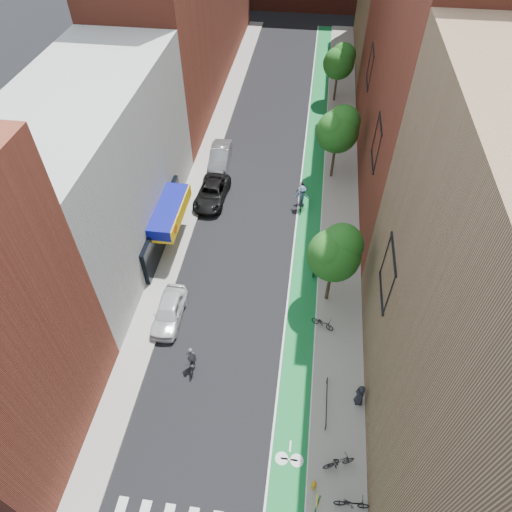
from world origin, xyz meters
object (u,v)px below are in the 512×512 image
at_px(cyclist_lead, 192,362).
at_px(cyclist_lane_far, 301,199).
at_px(parked_car_black, 212,193).
at_px(pedestrian, 360,395).
at_px(parked_car_white, 169,311).
at_px(fire_hydrant, 314,485).
at_px(cyclist_lane_near, 316,261).
at_px(cyclist_lane_mid, 302,195).
at_px(parked_car_silver, 220,156).

xyz_separation_m(cyclist_lead, cyclist_lane_far, (5.47, 15.78, 0.32)).
xyz_separation_m(parked_car_black, pedestrian, (11.89, -16.79, 0.24)).
bearing_deg(cyclist_lead, pedestrian, 166.01).
distance_m(parked_car_white, pedestrian, 12.95).
relative_size(cyclist_lane_far, fire_hydrant, 3.02).
bearing_deg(parked_car_black, cyclist_lane_near, -34.91).
relative_size(cyclist_lane_near, cyclist_lane_far, 1.01).
distance_m(parked_car_white, cyclist_lane_near, 10.84).
bearing_deg(cyclist_lane_near, cyclist_lane_mid, -70.77).
bearing_deg(pedestrian, cyclist_lane_mid, -176.16).
bearing_deg(parked_car_black, pedestrian, -52.18).
height_order(parked_car_silver, cyclist_lane_mid, cyclist_lane_mid).
xyz_separation_m(parked_car_black, cyclist_lane_near, (8.99, -6.88, 0.22)).
height_order(cyclist_lane_far, pedestrian, cyclist_lane_far).
bearing_deg(cyclist_lead, cyclist_lane_near, -136.35).
bearing_deg(cyclist_lane_near, parked_car_silver, -44.43).
xyz_separation_m(parked_car_black, fire_hydrant, (9.59, -21.72, -0.18)).
distance_m(parked_car_silver, pedestrian, 25.22).
bearing_deg(parked_car_silver, fire_hydrant, -72.14).
bearing_deg(cyclist_lane_far, parked_car_silver, -39.66).
relative_size(parked_car_silver, cyclist_lane_near, 2.17).
height_order(cyclist_lane_mid, pedestrian, cyclist_lane_mid).
distance_m(parked_car_black, cyclist_lane_mid, 7.54).
relative_size(parked_car_white, fire_hydrant, 5.92).
relative_size(cyclist_lane_mid, cyclist_lane_far, 0.93).
relative_size(parked_car_white, pedestrian, 2.66).
height_order(parked_car_white, pedestrian, pedestrian).
bearing_deg(cyclist_lane_mid, cyclist_lane_near, 88.35).
bearing_deg(cyclist_lane_mid, parked_car_black, -7.65).
bearing_deg(parked_car_silver, cyclist_lane_far, -36.62).
bearing_deg(cyclist_lead, parked_car_silver, -92.12).
xyz_separation_m(cyclist_lead, fire_hydrant, (7.57, -5.89, -0.12)).
bearing_deg(pedestrian, cyclist_lead, -105.81).
height_order(parked_car_white, cyclist_lane_far, cyclist_lane_far).
distance_m(parked_car_white, fire_hydrant, 13.57).
xyz_separation_m(parked_car_white, pedestrian, (12.20, -4.35, 0.22)).
bearing_deg(fire_hydrant, parked_car_silver, 110.14).
relative_size(parked_car_white, parked_car_silver, 0.89).
relative_size(cyclist_lead, cyclist_lane_mid, 0.97).
bearing_deg(cyclist_lead, cyclist_lane_mid, -116.85).
height_order(cyclist_lane_near, fire_hydrant, cyclist_lane_near).
bearing_deg(parked_car_white, cyclist_lane_far, 57.43).
distance_m(cyclist_lead, cyclist_lane_near, 11.35).
relative_size(parked_car_black, fire_hydrant, 7.08).
relative_size(parked_car_white, cyclist_lane_near, 1.94).
distance_m(parked_car_black, pedestrian, 20.57).
height_order(parked_car_white, fire_hydrant, parked_car_white).
distance_m(parked_car_silver, cyclist_lead, 21.24).
bearing_deg(parked_car_black, parked_car_white, -88.92).
distance_m(cyclist_lane_near, pedestrian, 10.33).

